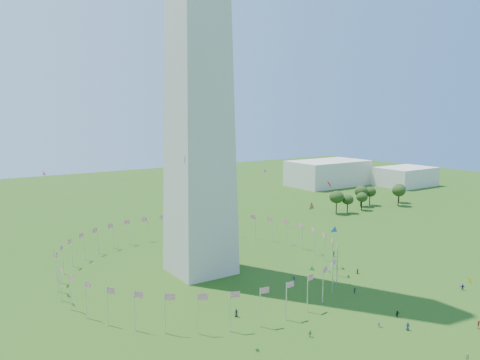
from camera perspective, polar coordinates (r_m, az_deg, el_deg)
name	(u,v)px	position (r m, az deg, el deg)	size (l,w,h in m)	color
ground	(316,337)	(105.32, 9.28, -18.41)	(600.00, 600.00, 0.00)	#20430F
flag_ring	(201,257)	(141.41, -4.83, -9.29)	(80.24, 80.24, 9.00)	silver
gov_building_east_a	(328,173)	(308.81, 10.64, 0.85)	(50.00, 30.00, 16.00)	beige
gov_building_east_b	(406,177)	(319.60, 19.55, 0.40)	(35.00, 25.00, 12.00)	beige
crowd	(351,325)	(109.82, 13.40, -16.86)	(101.56, 61.77, 1.93)	slate
kites_aloft	(292,220)	(122.48, 6.41, -4.88)	(92.88, 72.49, 36.75)	blue
tree_line_east	(369,198)	(240.23, 15.48, -2.14)	(53.71, 16.10, 10.62)	#2A4818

